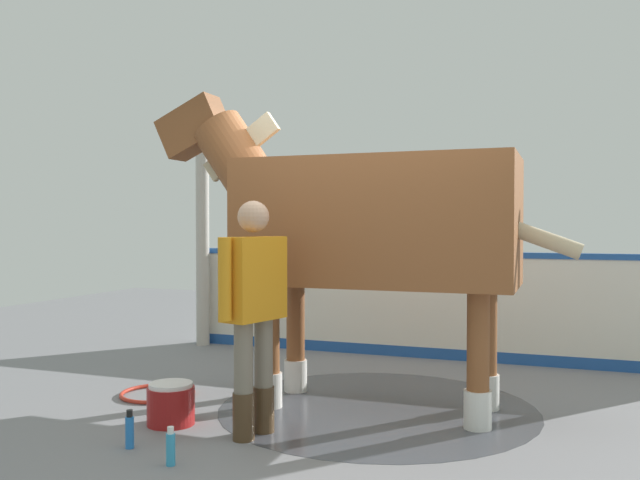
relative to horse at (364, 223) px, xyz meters
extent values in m
cube|color=gray|center=(-0.13, 0.28, -1.48)|extent=(16.00, 16.00, 0.02)
cylinder|color=#42444C|center=(-0.12, 0.00, -1.47)|extent=(2.53, 2.53, 0.00)
cube|color=silver|center=(-0.09, -2.13, -0.92)|extent=(5.74, 0.12, 1.11)
cube|color=#1E4C99|center=(-0.09, -2.13, -0.33)|extent=(5.74, 0.15, 0.06)
cube|color=#1E4C99|center=(-0.09, -2.13, -1.41)|extent=(5.74, 0.13, 0.12)
cylinder|color=#B7B2A8|center=(2.64, -1.95, -0.11)|extent=(0.16, 0.16, 2.73)
cube|color=brown|center=(-0.12, 0.00, 0.01)|extent=(2.16, 1.01, 0.99)
cylinder|color=brown|center=(0.70, 0.28, -0.98)|extent=(0.16, 0.16, 0.99)
cylinder|color=silver|center=(0.70, 0.28, -1.34)|extent=(0.20, 0.20, 0.28)
cylinder|color=brown|center=(0.71, -0.26, -0.98)|extent=(0.16, 0.16, 0.99)
cylinder|color=silver|center=(0.71, -0.26, -1.34)|extent=(0.20, 0.20, 0.28)
cylinder|color=brown|center=(-0.94, 0.26, -0.98)|extent=(0.16, 0.16, 0.99)
cylinder|color=silver|center=(-0.94, 0.26, -1.34)|extent=(0.20, 0.20, 0.28)
cylinder|color=brown|center=(-0.93, -0.28, -0.98)|extent=(0.16, 0.16, 0.99)
cylinder|color=silver|center=(-0.93, -0.28, -1.34)|extent=(0.20, 0.20, 0.28)
cylinder|color=brown|center=(1.09, 0.01, 0.50)|extent=(0.84, 0.46, 0.93)
cube|color=#C6B793|center=(1.09, 0.01, 0.65)|extent=(0.71, 0.07, 0.57)
cube|color=brown|center=(1.55, 0.02, 0.84)|extent=(0.65, 0.29, 0.56)
cylinder|color=#C6B793|center=(-1.29, -0.01, -0.09)|extent=(0.70, 0.13, 0.35)
cylinder|color=#47331E|center=(0.46, 0.88, -1.31)|extent=(0.15, 0.15, 0.32)
cylinder|color=slate|center=(0.46, 0.88, -0.91)|extent=(0.13, 0.13, 0.48)
cylinder|color=#47331E|center=(0.52, 1.08, -1.31)|extent=(0.15, 0.15, 0.32)
cylinder|color=slate|center=(0.52, 1.08, -0.91)|extent=(0.13, 0.13, 0.48)
cube|color=orange|center=(0.49, 0.98, -0.38)|extent=(0.33, 0.51, 0.57)
cylinder|color=orange|center=(0.42, 0.71, -0.37)|extent=(0.09, 0.09, 0.54)
cylinder|color=orange|center=(0.56, 1.26, -0.37)|extent=(0.09, 0.09, 0.54)
sphere|color=tan|center=(0.49, 0.98, 0.05)|extent=(0.22, 0.22, 0.22)
cylinder|color=maroon|center=(1.18, 0.95, -1.34)|extent=(0.35, 0.35, 0.27)
cylinder|color=white|center=(1.18, 0.95, -1.18)|extent=(0.32, 0.32, 0.03)
cylinder|color=#3399CC|center=(0.71, 1.67, -1.38)|extent=(0.06, 0.06, 0.19)
cylinder|color=white|center=(0.71, 1.67, -1.26)|extent=(0.04, 0.04, 0.04)
cylinder|color=blue|center=(1.14, 1.50, -1.37)|extent=(0.06, 0.06, 0.21)
cylinder|color=black|center=(1.14, 1.50, -1.24)|extent=(0.04, 0.04, 0.05)
torus|color=#B72D1E|center=(1.76, 0.29, -1.46)|extent=(0.64, 0.64, 0.03)
camera|label=1|loc=(-1.59, 5.13, 0.00)|focal=37.72mm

